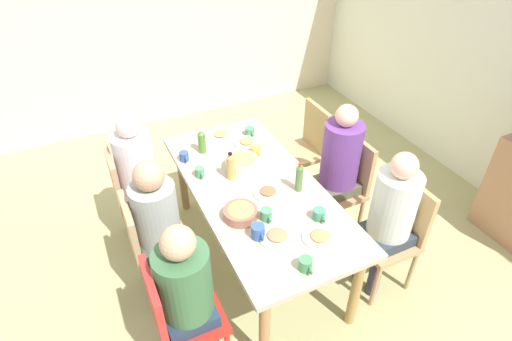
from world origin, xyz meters
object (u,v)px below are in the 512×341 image
plate_0 (268,192)px  person_1 (339,162)px  cup_3 (306,264)px  bottle_0 (231,167)px  cup_1 (250,131)px  person_2 (391,213)px  cup_6 (319,214)px  bottle_2 (299,178)px  chair_5 (176,316)px  plate_3 (221,134)px  bowl_0 (242,163)px  bottle_1 (202,142)px  person_3 (138,170)px  cup_7 (258,232)px  plate_2 (247,142)px  cup_0 (184,156)px  person_0 (159,219)px  dining_table (256,195)px  chair_3 (131,192)px  cup_2 (200,172)px  plate_1 (277,236)px  person_5 (187,288)px  cup_5 (266,215)px  chair_1 (345,182)px  plate_4 (320,237)px  bowl_1 (240,212)px  cup_4 (255,151)px  chair_0 (150,244)px  chair_2 (395,230)px  chair_4 (306,145)px

plate_0 → person_1: bearing=98.9°
cup_3 → bottle_0: (-1.00, -0.06, 0.07)m
cup_1 → person_2: bearing=19.7°
cup_6 → cup_1: bearing=178.5°
cup_1 → bottle_2: size_ratio=0.49×
chair_5 → plate_3: 1.66m
bowl_0 → bottle_1: size_ratio=1.18×
person_3 → cup_7: person_3 is taller
person_1 → plate_2: 0.79m
cup_1 → cup_6: size_ratio=0.96×
cup_0 → person_0: bearing=-33.1°
bottle_1 → bottle_0: bearing=10.0°
bowl_0 → bottle_2: 0.49m
dining_table → bottle_2: 0.37m
person_1 → chair_3: person_1 is taller
person_1 → cup_2: size_ratio=11.74×
bowl_0 → plate_1: bearing=-7.1°
person_5 → bottle_1: 1.35m
dining_table → cup_2: cup_2 is taller
cup_5 → chair_1: bearing=110.5°
plate_2 → cup_3: cup_3 is taller
cup_1 → plate_4: bearing=-5.2°
person_1 → bowl_1: (0.25, -0.97, 0.05)m
person_1 → plate_3: bearing=-137.6°
cup_0 → cup_6: 1.20m
bowl_0 → bottle_1: bearing=-151.1°
chair_1 → cup_4: chair_1 is taller
dining_table → bottle_1: 0.66m
chair_5 → cup_7: bearing=104.8°
chair_0 → cup_7: chair_0 is taller
chair_5 → cup_5: size_ratio=7.79×
plate_1 → bowl_0: bowl_0 is taller
chair_5 → bottle_0: size_ratio=3.91×
chair_1 → plate_0: (0.11, -0.78, 0.25)m
person_2 → bottle_2: 0.68m
chair_3 → person_3: person_3 is taller
plate_4 → bowl_0: 0.91m
chair_1 → bottle_0: (-0.18, -0.95, 0.34)m
person_0 → bottle_2: bearing=80.7°
chair_0 → chair_2: bearing=69.0°
plate_1 → cup_5: bearing=175.8°
chair_2 → person_3: size_ratio=0.75×
cup_0 → bottle_1: bottle_1 is taller
person_3 → chair_1: bearing=67.9°
person_5 → cup_3: bearing=74.1°
cup_4 → chair_4: bearing=111.2°
plate_1 → person_5: bearing=-80.5°
person_3 → cup_7: 1.22m
person_0 → plate_0: size_ratio=5.56×
person_3 → chair_5: 1.28m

